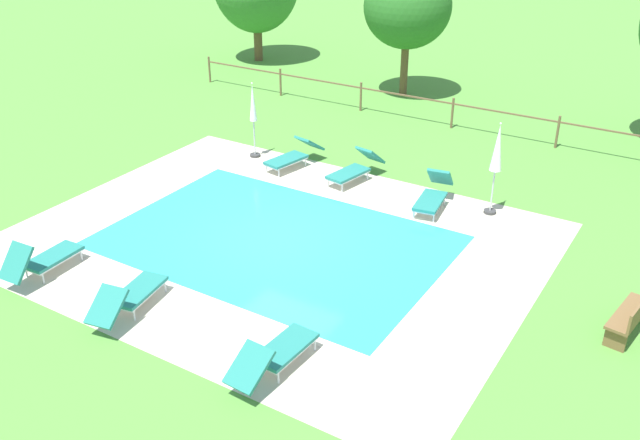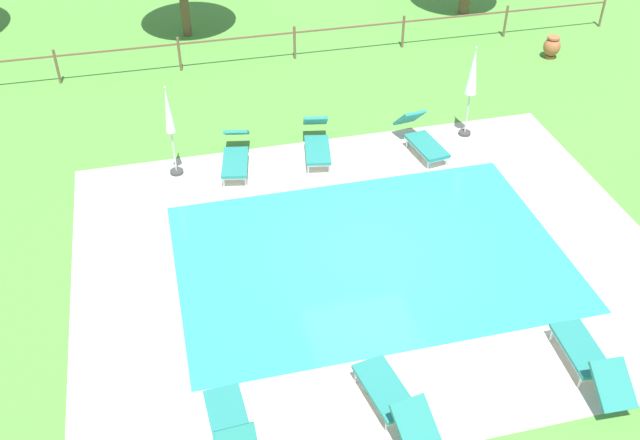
% 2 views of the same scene
% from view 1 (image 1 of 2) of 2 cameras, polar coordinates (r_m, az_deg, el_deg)
% --- Properties ---
extents(ground_plane, '(160.00, 160.00, 0.00)m').
position_cam_1_polar(ground_plane, '(16.74, -3.60, -1.73)').
color(ground_plane, '#518E38').
extents(pool_deck_paving, '(12.05, 9.49, 0.01)m').
position_cam_1_polar(pool_deck_paving, '(16.74, -3.60, -1.72)').
color(pool_deck_paving, beige).
rests_on(pool_deck_paving, ground).
extents(swimming_pool_water, '(7.95, 5.39, 0.01)m').
position_cam_1_polar(swimming_pool_water, '(16.74, -3.60, -1.72)').
color(swimming_pool_water, '#2DB7C6').
rests_on(swimming_pool_water, ground).
extents(pool_coping_rim, '(8.43, 5.87, 0.01)m').
position_cam_1_polar(pool_coping_rim, '(16.73, -3.60, -1.70)').
color(pool_coping_rim, beige).
rests_on(pool_coping_rim, ground).
extents(sun_lounger_north_near_steps, '(0.70, 2.06, 0.79)m').
position_cam_1_polar(sun_lounger_north_near_steps, '(12.56, -3.65, -10.78)').
color(sun_lounger_north_near_steps, '#237A70').
rests_on(sun_lounger_north_near_steps, ground).
extents(sun_lounger_north_mid, '(0.94, 2.09, 0.81)m').
position_cam_1_polar(sun_lounger_north_mid, '(14.53, -15.23, -5.94)').
color(sun_lounger_north_mid, '#237A70').
rests_on(sun_lounger_north_mid, ground).
extents(sun_lounger_north_far, '(0.95, 2.05, 0.87)m').
position_cam_1_polar(sun_lounger_north_far, '(19.78, 2.84, 4.23)').
color(sun_lounger_north_far, '#237A70').
rests_on(sun_lounger_north_far, ground).
extents(sun_lounger_north_end, '(0.70, 1.90, 0.98)m').
position_cam_1_polar(sun_lounger_north_end, '(16.35, -21.64, -2.96)').
color(sun_lounger_north_end, '#237A70').
rests_on(sun_lounger_north_end, ground).
extents(sun_lounger_south_near_corner, '(0.98, 2.10, 0.81)m').
position_cam_1_polar(sun_lounger_south_near_corner, '(20.71, -2.21, 5.30)').
color(sun_lounger_south_near_corner, '#237A70').
rests_on(sun_lounger_south_near_corner, ground).
extents(sun_lounger_south_far, '(0.88, 2.00, 0.92)m').
position_cam_1_polar(sun_lounger_south_far, '(18.39, 9.19, 2.08)').
color(sun_lounger_south_far, '#237A70').
rests_on(sun_lounger_south_far, ground).
extents(patio_umbrella_closed_row_west, '(0.32, 0.32, 2.45)m').
position_cam_1_polar(patio_umbrella_closed_row_west, '(17.90, 14.23, 5.31)').
color(patio_umbrella_closed_row_west, '#383838').
rests_on(patio_umbrella_closed_row_west, ground).
extents(patio_umbrella_closed_row_mid_west, '(0.32, 0.32, 2.33)m').
position_cam_1_polar(patio_umbrella_closed_row_mid_west, '(21.17, -5.47, 8.87)').
color(patio_umbrella_closed_row_mid_west, '#383838').
rests_on(patio_umbrella_closed_row_mid_west, ground).
extents(wooden_bench_lawn_side, '(0.65, 1.55, 0.87)m').
position_cam_1_polar(wooden_bench_lawn_side, '(14.58, 24.15, -6.99)').
color(wooden_bench_lawn_side, brown).
rests_on(wooden_bench_lawn_side, ground).
extents(perimeter_fence, '(21.17, 0.08, 1.05)m').
position_cam_1_polar(perimeter_fence, '(24.19, 10.76, 8.94)').
color(perimeter_fence, brown).
rests_on(perimeter_fence, ground).
extents(tree_west_mid, '(3.24, 3.24, 4.87)m').
position_cam_1_polar(tree_west_mid, '(27.05, 7.15, 16.85)').
color(tree_west_mid, brown).
rests_on(tree_west_mid, ground).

